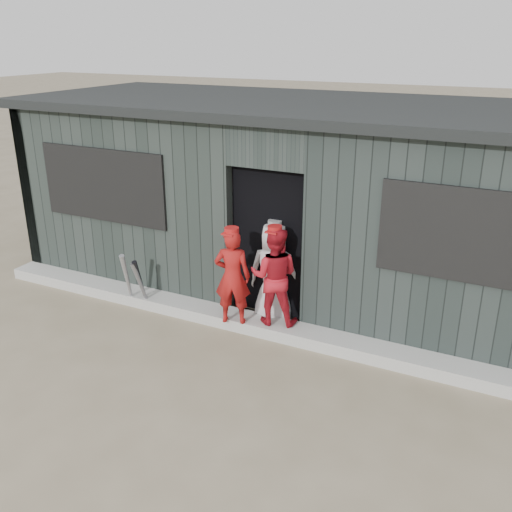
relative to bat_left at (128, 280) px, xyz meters
The scene contains 9 objects.
ground 2.44m from the bat_left, 41.56° to the right, with size 80.00×80.00×0.00m, color #756851.
curb 1.84m from the bat_left, ahead, with size 8.00×0.36×0.15m, color #A2A29D.
bat_left is the anchor object (origin of this frame).
bat_mid 0.20m from the bat_left, 15.60° to the left, with size 0.07×0.07×0.72m, color slate.
bat_right 0.18m from the bat_left, 30.37° to the left, with size 0.07×0.07×0.75m, color black.
player_red_left 1.60m from the bat_left, ahead, with size 0.43×0.29×1.19m, color #9E1413.
player_red_right 2.06m from the bat_left, ahead, with size 0.59×0.46×1.22m, color #B21522.
player_grey_back 1.98m from the bat_left, 15.63° to the left, with size 0.65×0.43×1.34m, color silver.
dugout 2.76m from the bat_left, 46.75° to the left, with size 8.30×3.30×2.62m.
Camera 1 is at (2.79, -3.84, 3.46)m, focal length 40.00 mm.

